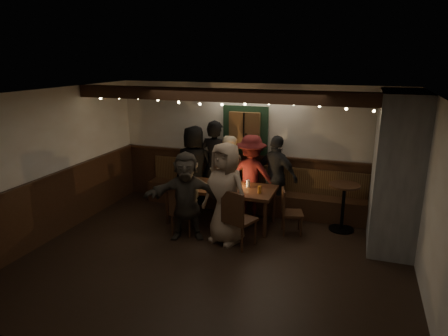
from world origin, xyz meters
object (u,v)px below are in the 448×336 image
at_px(high_top, 343,201).
at_px(person_a, 194,167).
at_px(chair_near_right, 237,216).
at_px(chair_end, 288,209).
at_px(person_b, 215,165).
at_px(person_c, 228,173).
at_px(person_g, 226,193).
at_px(chair_near_left, 182,209).
at_px(dining_table, 220,190).
at_px(person_f, 186,196).
at_px(person_e, 276,176).
at_px(person_d, 251,175).

height_order(high_top, person_a, person_a).
height_order(chair_near_right, chair_end, chair_near_right).
bearing_deg(person_b, person_c, -176.82).
bearing_deg(chair_near_right, person_g, 146.72).
xyz_separation_m(chair_near_left, person_b, (0.08, 1.50, 0.43)).
distance_m(dining_table, chair_near_right, 1.08).
relative_size(person_b, person_c, 1.19).
bearing_deg(person_a, high_top, 168.47).
bearing_deg(person_f, chair_end, 5.29).
relative_size(chair_end, person_a, 0.48).
distance_m(dining_table, person_f, 0.87).
bearing_deg(person_e, person_a, 25.08).
distance_m(chair_near_left, person_c, 1.55).
xyz_separation_m(chair_near_right, high_top, (1.64, 1.31, -0.01)).
height_order(person_a, person_e, person_a).
height_order(person_a, person_g, person_g).
distance_m(chair_end, person_e, 0.95).
bearing_deg(person_g, person_a, 148.21).
relative_size(person_f, person_g, 0.89).
height_order(dining_table, person_d, person_d).
bearing_deg(person_c, person_e, 158.42).
bearing_deg(dining_table, chair_near_left, -122.12).
xyz_separation_m(dining_table, person_g, (0.35, -0.73, 0.21)).
bearing_deg(chair_end, person_c, 150.88).
bearing_deg(person_d, dining_table, 57.16).
height_order(chair_end, person_a, person_a).
xyz_separation_m(chair_end, person_f, (-1.65, -0.76, 0.31)).
bearing_deg(chair_near_right, chair_near_left, 171.90).
xyz_separation_m(high_top, person_e, (-1.32, 0.33, 0.26)).
distance_m(chair_near_left, person_g, 0.90).
bearing_deg(high_top, dining_table, -169.35).
bearing_deg(person_c, person_g, 84.96).
relative_size(person_c, person_e, 0.96).
height_order(person_b, person_c, person_b).
relative_size(person_d, person_g, 0.93).
distance_m(person_d, person_e, 0.50).
bearing_deg(person_e, dining_table, 62.93).
bearing_deg(person_g, person_b, 134.93).
bearing_deg(person_a, person_g, 123.41).
bearing_deg(high_top, person_e, 165.96).
bearing_deg(person_f, high_top, 5.92).
bearing_deg(person_d, chair_near_left, 57.61).
distance_m(chair_near_left, high_top, 2.94).
bearing_deg(person_b, person_a, 12.07).
bearing_deg(person_f, chair_near_right, -25.06).
relative_size(person_c, person_d, 0.96).
xyz_separation_m(person_e, person_f, (-1.26, -1.55, -0.04)).
bearing_deg(high_top, person_f, -154.78).
distance_m(dining_table, person_g, 0.83).
bearing_deg(high_top, person_c, 172.17).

